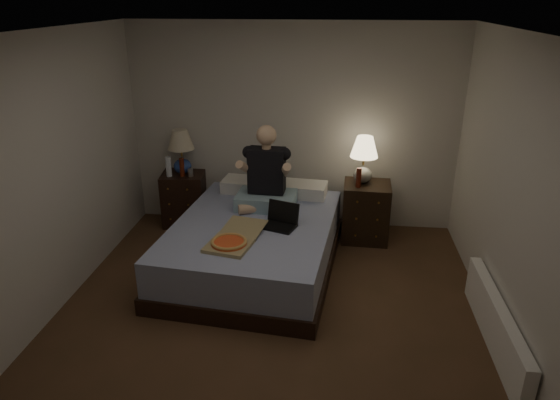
# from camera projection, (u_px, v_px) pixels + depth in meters

# --- Properties ---
(floor) EXTENTS (4.00, 4.50, 0.00)m
(floor) POSITION_uv_depth(u_px,v_px,m) (269.00, 325.00, 4.50)
(floor) COLOR brown
(floor) RESTS_ON ground
(ceiling) EXTENTS (4.00, 4.50, 0.00)m
(ceiling) POSITION_uv_depth(u_px,v_px,m) (266.00, 34.00, 3.55)
(ceiling) COLOR white
(ceiling) RESTS_ON ground
(wall_back) EXTENTS (4.00, 0.00, 2.50)m
(wall_back) POSITION_uv_depth(u_px,v_px,m) (293.00, 128.00, 6.09)
(wall_back) COLOR beige
(wall_back) RESTS_ON ground
(wall_left) EXTENTS (0.00, 4.50, 2.50)m
(wall_left) POSITION_uv_depth(u_px,v_px,m) (35.00, 186.00, 4.24)
(wall_left) COLOR beige
(wall_left) RESTS_ON ground
(wall_right) EXTENTS (0.00, 4.50, 2.50)m
(wall_right) POSITION_uv_depth(u_px,v_px,m) (526.00, 208.00, 3.82)
(wall_right) COLOR beige
(wall_right) RESTS_ON ground
(bed) EXTENTS (1.83, 2.31, 0.54)m
(bed) POSITION_uv_depth(u_px,v_px,m) (254.00, 245.00, 5.36)
(bed) COLOR #5163A3
(bed) RESTS_ON floor
(nightstand_left) EXTENTS (0.57, 0.52, 0.68)m
(nightstand_left) POSITION_uv_depth(u_px,v_px,m) (185.00, 198.00, 6.40)
(nightstand_left) COLOR black
(nightstand_left) RESTS_ON floor
(nightstand_right) EXTENTS (0.56, 0.51, 0.71)m
(nightstand_right) POSITION_uv_depth(u_px,v_px,m) (366.00, 212.00, 5.97)
(nightstand_right) COLOR black
(nightstand_right) RESTS_ON floor
(lamp_left) EXTENTS (0.37, 0.37, 0.56)m
(lamp_left) POSITION_uv_depth(u_px,v_px,m) (181.00, 152.00, 6.16)
(lamp_left) COLOR #26418E
(lamp_left) RESTS_ON nightstand_left
(lamp_right) EXTENTS (0.33, 0.33, 0.56)m
(lamp_right) POSITION_uv_depth(u_px,v_px,m) (364.00, 160.00, 5.78)
(lamp_right) COLOR gray
(lamp_right) RESTS_ON nightstand_right
(water_bottle) EXTENTS (0.07, 0.07, 0.25)m
(water_bottle) POSITION_uv_depth(u_px,v_px,m) (169.00, 167.00, 6.13)
(water_bottle) COLOR white
(water_bottle) RESTS_ON nightstand_left
(soda_can) EXTENTS (0.07, 0.07, 0.10)m
(soda_can) POSITION_uv_depth(u_px,v_px,m) (190.00, 172.00, 6.15)
(soda_can) COLOR #AFAFAA
(soda_can) RESTS_ON nightstand_left
(beer_bottle_left) EXTENTS (0.06, 0.06, 0.23)m
(beer_bottle_left) POSITION_uv_depth(u_px,v_px,m) (182.00, 167.00, 6.14)
(beer_bottle_left) COLOR #5E1D0D
(beer_bottle_left) RESTS_ON nightstand_left
(beer_bottle_right) EXTENTS (0.06, 0.06, 0.23)m
(beer_bottle_right) POSITION_uv_depth(u_px,v_px,m) (359.00, 178.00, 5.70)
(beer_bottle_right) COLOR #5C1B0D
(beer_bottle_right) RESTS_ON nightstand_right
(person) EXTENTS (0.68, 0.55, 0.93)m
(person) POSITION_uv_depth(u_px,v_px,m) (266.00, 168.00, 5.46)
(person) COLOR black
(person) RESTS_ON bed
(laptop) EXTENTS (0.41, 0.37, 0.24)m
(laptop) POSITION_uv_depth(u_px,v_px,m) (278.00, 217.00, 5.09)
(laptop) COLOR black
(laptop) RESTS_ON bed
(pizza_box) EXTENTS (0.55, 0.83, 0.08)m
(pizza_box) POSITION_uv_depth(u_px,v_px,m) (229.00, 243.00, 4.73)
(pizza_box) COLOR tan
(pizza_box) RESTS_ON bed
(radiator) EXTENTS (0.10, 1.60, 0.40)m
(radiator) POSITION_uv_depth(u_px,v_px,m) (496.00, 325.00, 4.18)
(radiator) COLOR white
(radiator) RESTS_ON floor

